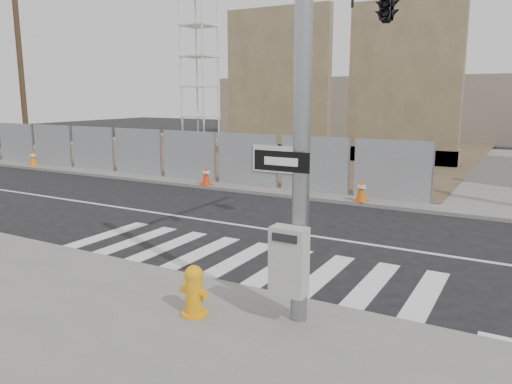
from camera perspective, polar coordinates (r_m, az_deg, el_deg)
The scene contains 13 objects.
ground at distance 13.26m, azimuth 3.71°, elevation -4.65°, with size 100.00×100.00×0.00m, color black.
sidewalk_far at distance 26.34m, azimuth 17.12°, elevation 2.89°, with size 50.00×20.00×0.12m, color slate.
signal_pole at distance 10.01m, azimuth 12.25°, elevation 17.68°, with size 0.96×5.87×7.00m.
chain_link_fence at distance 22.79m, azimuth -13.73°, elevation 4.55°, with size 24.60×0.04×2.00m, color gray.
concrete_wall_left at distance 27.59m, azimuth 2.53°, elevation 10.63°, with size 6.00×1.30×8.00m.
concrete_wall_right at distance 26.29m, azimuth 16.49°, elevation 10.18°, with size 5.50×1.30×8.00m.
crane_tower at distance 35.54m, azimuth -6.60°, elevation 19.81°, with size 2.60×2.60×18.15m.
utility_pole_left at distance 29.07m, azimuth -25.34°, elevation 13.24°, with size 1.60×0.28×10.00m.
fire_hydrant at distance 8.14m, azimuth -7.08°, elevation -11.12°, with size 0.52×0.51×0.82m.
traffic_cone_a at distance 27.11m, azimuth -24.13°, elevation 3.58°, with size 0.42×0.42×0.79m.
traffic_cone_b at distance 23.22m, azimuth -12.98°, elevation 2.98°, with size 0.34×0.34×0.64m.
traffic_cone_c at distance 19.51m, azimuth -5.72°, elevation 1.91°, with size 0.42×0.42×0.77m.
traffic_cone_d at distance 16.76m, azimuth 11.96°, elevation 0.20°, with size 0.50×0.50×0.77m.
Camera 1 is at (5.52, -11.51, 3.59)m, focal length 35.00 mm.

